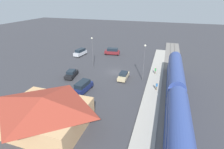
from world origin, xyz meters
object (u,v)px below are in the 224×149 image
object	(u,v)px
light_pole_near_platform	(144,59)
pedestrian_waiting_far	(157,86)
suv_maroon	(112,51)
suv_silver	(80,52)
pedestrian_on_platform	(155,70)
station_building	(45,112)
sedan_tan	(124,76)
light_pole_lot_center	(92,49)
suv_navy	(83,86)
passenger_train	(179,139)
sedan_black	(71,74)

from	to	relation	value
light_pole_near_platform	pedestrian_waiting_far	bearing A→B (deg)	129.10
suv_maroon	suv_silver	bearing A→B (deg)	23.21
pedestrian_on_platform	light_pole_near_platform	distance (m)	6.00
station_building	sedan_tan	size ratio (longest dim) A/B	2.70
station_building	light_pole_lot_center	size ratio (longest dim) A/B	1.49
pedestrian_on_platform	light_pole_lot_center	world-z (taller)	light_pole_lot_center
suv_silver	suv_navy	bearing A→B (deg)	118.80
sedan_tan	suv_silver	world-z (taller)	suv_silver
passenger_train	suv_silver	size ratio (longest dim) A/B	10.65
suv_maroon	light_pole_lot_center	size ratio (longest dim) A/B	0.62
passenger_train	sedan_black	bearing A→B (deg)	-34.25
pedestrian_waiting_far	light_pole_lot_center	distance (m)	19.45
pedestrian_waiting_far	sedan_black	distance (m)	19.87
passenger_train	light_pole_lot_center	world-z (taller)	light_pole_lot_center
suv_maroon	pedestrian_on_platform	bearing A→B (deg)	140.93
station_building	suv_maroon	world-z (taller)	station_building
station_building	sedan_tan	xyz separation A→B (m)	(-6.90, -18.69, -1.72)
pedestrian_waiting_far	sedan_tan	xyz separation A→B (m)	(7.72, -3.35, -0.40)
passenger_train	station_building	distance (m)	18.00
sedan_tan	pedestrian_on_platform	bearing A→B (deg)	-146.08
sedan_black	light_pole_near_platform	bearing A→B (deg)	-167.64
sedan_black	light_pole_lot_center	world-z (taller)	light_pole_lot_center
pedestrian_on_platform	light_pole_near_platform	bearing A→B (deg)	55.78
passenger_train	light_pole_near_platform	xyz separation A→B (m)	(6.80, -19.42, 2.36)
light_pole_lot_center	suv_silver	bearing A→B (deg)	-44.90
suv_navy	light_pole_lot_center	world-z (taller)	light_pole_lot_center
suv_navy	suv_silver	world-z (taller)	same
passenger_train	light_pole_lot_center	distance (m)	31.11
pedestrian_on_platform	sedan_tan	world-z (taller)	pedestrian_on_platform
suv_maroon	light_pole_lot_center	bearing A→B (deg)	82.64
pedestrian_waiting_far	suv_silver	world-z (taller)	suv_silver
sedan_tan	suv_maroon	bearing A→B (deg)	-64.22
passenger_train	light_pole_lot_center	xyz separation A→B (m)	(20.74, -23.08, 2.26)
light_pole_near_platform	suv_silver	bearing A→B (deg)	-28.00
sedan_tan	suv_maroon	distance (m)	18.55
pedestrian_waiting_far	suv_navy	xyz separation A→B (m)	(14.13, 4.64, -0.13)
suv_silver	light_pole_near_platform	bearing A→B (deg)	152.00
light_pole_lot_center	passenger_train	bearing A→B (deg)	131.93
sedan_black	suv_navy	distance (m)	7.77
suv_silver	pedestrian_on_platform	bearing A→B (deg)	162.02
suv_silver	light_pole_lot_center	distance (m)	12.06
suv_navy	suv_silver	distance (m)	23.46
station_building	sedan_tan	bearing A→B (deg)	-110.27
suv_maroon	suv_silver	distance (m)	10.49
station_building	light_pole_near_platform	size ratio (longest dim) A/B	1.45
passenger_train	suv_maroon	size ratio (longest dim) A/B	10.73
passenger_train	sedan_tan	distance (m)	21.71
station_building	light_pole_near_platform	distance (m)	22.69
pedestrian_on_platform	suv_maroon	world-z (taller)	suv_maroon
station_building	suv_maroon	distance (m)	35.44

